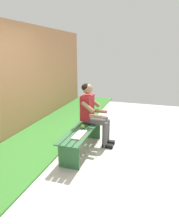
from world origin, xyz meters
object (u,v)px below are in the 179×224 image
bench_near (82,135)px  person_seated (93,112)px  book_open (79,135)px  apple (83,127)px

bench_near → person_seated: 0.53m
person_seated → bench_near: bearing=-14.9°
bench_near → book_open: 0.33m
person_seated → book_open: 0.72m
bench_near → person_seated: size_ratio=1.20×
person_seated → apple: bearing=-14.5°
bench_near → book_open: size_ratio=3.69×
person_seated → apple: person_seated is taller
apple → bench_near: bearing=-21.5°
bench_near → book_open: bearing=11.1°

